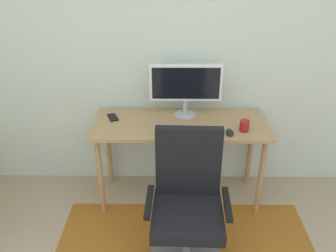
% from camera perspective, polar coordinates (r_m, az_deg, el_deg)
% --- Properties ---
extents(wall_back, '(6.00, 0.10, 2.60)m').
position_cam_1_polar(wall_back, '(3.04, 1.83, 12.96)').
color(wall_back, silver).
rests_on(wall_back, ground).
extents(desk, '(1.41, 0.56, 0.74)m').
position_cam_1_polar(desk, '(2.95, 1.98, -0.96)').
color(desk, '#AA8455').
rests_on(desk, ground).
extents(monitor, '(0.59, 0.18, 0.45)m').
position_cam_1_polar(monitor, '(2.93, 2.84, 6.51)').
color(monitor, '#B2B2B7').
rests_on(monitor, desk).
extents(keyboard, '(0.43, 0.13, 0.02)m').
position_cam_1_polar(keyboard, '(2.76, 2.62, -0.88)').
color(keyboard, black).
rests_on(keyboard, desk).
extents(computer_mouse, '(0.06, 0.10, 0.03)m').
position_cam_1_polar(computer_mouse, '(2.77, 9.76, -0.97)').
color(computer_mouse, black).
rests_on(computer_mouse, desk).
extents(coffee_cup, '(0.08, 0.08, 0.09)m').
position_cam_1_polar(coffee_cup, '(2.83, 12.05, 0.06)').
color(coffee_cup, maroon).
rests_on(coffee_cup, desk).
extents(cell_phone, '(0.12, 0.16, 0.01)m').
position_cam_1_polar(cell_phone, '(3.03, -8.77, 1.37)').
color(cell_phone, black).
rests_on(cell_phone, desk).
extents(office_chair, '(0.55, 0.53, 1.00)m').
position_cam_1_polar(office_chair, '(2.50, 3.08, -14.02)').
color(office_chair, slate).
rests_on(office_chair, ground).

